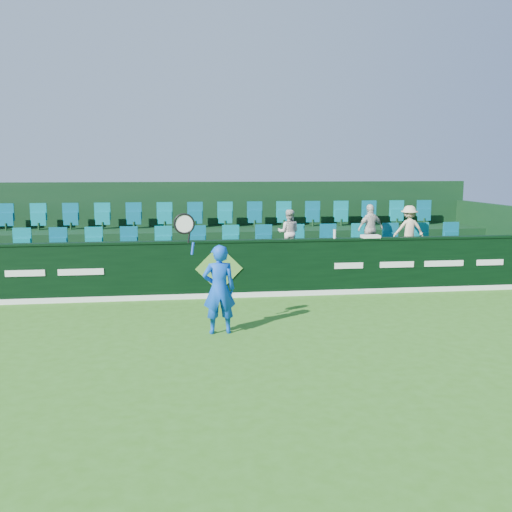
{
  "coord_description": "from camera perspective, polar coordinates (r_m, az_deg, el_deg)",
  "views": [
    {
      "loc": [
        -0.89,
        -9.08,
        3.01
      ],
      "look_at": [
        0.72,
        2.8,
        1.15
      ],
      "focal_mm": 40.0,
      "sensor_mm": 36.0,
      "label": 1
    }
  ],
  "objects": [
    {
      "name": "spectator_middle",
      "position": [
        15.11,
        11.37,
        2.68
      ],
      "size": [
        0.81,
        0.52,
        1.28
      ],
      "primitive_type": "imported",
      "rotation": [
        0.0,
        0.0,
        3.44
      ],
      "color": "silver",
      "rests_on": "stand_tier_front"
    },
    {
      "name": "stand_tier_back",
      "position": [
        16.28,
        -4.49,
        0.45
      ],
      "size": [
        16.0,
        1.8,
        1.3
      ],
      "primitive_type": "cube",
      "color": "black",
      "rests_on": "ground"
    },
    {
      "name": "stand_rear",
      "position": [
        16.65,
        -4.6,
        2.6
      ],
      "size": [
        16.0,
        4.1,
        2.6
      ],
      "color": "black",
      "rests_on": "ground"
    },
    {
      "name": "spectator_left",
      "position": [
        14.56,
        3.29,
        2.38
      ],
      "size": [
        0.66,
        0.56,
        1.17
      ],
      "primitive_type": "imported",
      "rotation": [
        0.0,
        0.0,
        2.9
      ],
      "color": "beige",
      "rests_on": "stand_tier_front"
    },
    {
      "name": "stand_tier_front",
      "position": [
        14.45,
        -4.04,
        -1.62
      ],
      "size": [
        16.0,
        2.0,
        0.8
      ],
      "primitive_type": "cube",
      "color": "black",
      "rests_on": "ground"
    },
    {
      "name": "seat_row_front",
      "position": [
        14.73,
        -4.17,
        1.34
      ],
      "size": [
        13.5,
        0.5,
        0.6
      ],
      "primitive_type": "cube",
      "color": "#07747F",
      "rests_on": "stand_tier_front"
    },
    {
      "name": "ground",
      "position": [
        9.61,
        -2.02,
        -9.44
      ],
      "size": [
        60.0,
        60.0,
        0.0
      ],
      "primitive_type": "plane",
      "color": "#306A19",
      "rests_on": "ground"
    },
    {
      "name": "seat_row_back",
      "position": [
        16.47,
        -4.58,
        3.87
      ],
      "size": [
        13.5,
        0.5,
        0.6
      ],
      "primitive_type": "cube",
      "color": "#07747F",
      "rests_on": "stand_tier_back"
    },
    {
      "name": "spectator_right",
      "position": [
        15.49,
        15.04,
        2.61
      ],
      "size": [
        0.83,
        0.51,
        1.24
      ],
      "primitive_type": "imported",
      "rotation": [
        0.0,
        0.0,
        3.08
      ],
      "color": "beige",
      "rests_on": "stand_tier_front"
    },
    {
      "name": "towel",
      "position": [
        13.95,
        11.38,
        1.94
      ],
      "size": [
        0.42,
        0.28,
        0.06
      ],
      "primitive_type": "cube",
      "color": "white",
      "rests_on": "sponsor_hoarding"
    },
    {
      "name": "sponsor_hoarding",
      "position": [
        13.32,
        -3.74,
        -1.3
      ],
      "size": [
        16.0,
        0.25,
        1.35
      ],
      "color": "black",
      "rests_on": "ground"
    },
    {
      "name": "tennis_player",
      "position": [
        10.4,
        -3.76,
        -3.25
      ],
      "size": [
        1.13,
        0.43,
        2.25
      ],
      "color": "blue",
      "rests_on": "ground"
    },
    {
      "name": "drinks_bottle",
      "position": [
        13.67,
        7.87,
        2.21
      ],
      "size": [
        0.07,
        0.07,
        0.21
      ],
      "primitive_type": "cylinder",
      "color": "silver",
      "rests_on": "sponsor_hoarding"
    }
  ]
}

